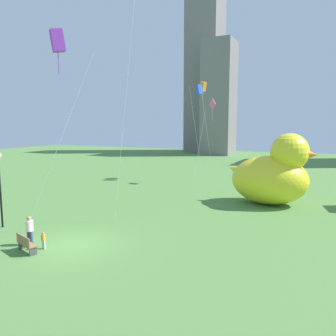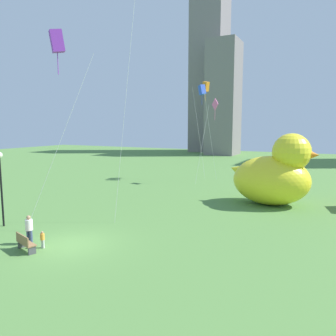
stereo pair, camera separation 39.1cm
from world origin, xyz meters
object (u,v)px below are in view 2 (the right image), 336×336
object	(u,v)px
kite_blue	(202,90)
kite_purple	(57,43)
giant_inflatable_duck	(274,175)
person_child	(42,239)
kite_pink	(214,107)
person_adult	(29,228)
lamppost	(0,173)
park_bench	(25,243)
kite_orange	(206,87)

from	to	relation	value
kite_blue	kite_purple	xyz separation A→B (m)	(0.73, -22.98, 0.24)
giant_inflatable_duck	kite_purple	bearing A→B (deg)	-123.58
person_child	kite_pink	xyz separation A→B (m)	(1.45, 22.74, 7.87)
person_adult	kite_pink	bearing A→B (deg)	83.61
giant_inflatable_duck	kite_pink	size ratio (longest dim) A/B	0.75
person_adult	lamppost	world-z (taller)	lamppost
kite_pink	kite_blue	bearing A→B (deg)	139.84
kite_purple	giant_inflatable_duck	bearing A→B (deg)	56.42
kite_blue	park_bench	bearing A→B (deg)	-89.45
person_child	kite_purple	bearing A→B (deg)	88.00
kite_blue	kite_orange	distance (m)	1.30
lamppost	kite_pink	size ratio (longest dim) A/B	0.51
giant_inflatable_duck	kite_blue	world-z (taller)	kite_blue
kite_pink	kite_purple	world-z (taller)	kite_purple
park_bench	person_child	size ratio (longest dim) A/B	1.66
kite_orange	kite_pink	bearing A→B (deg)	-54.36
park_bench	giant_inflatable_duck	xyz separation A→B (m)	(9.63, 16.06, 2.01)
giant_inflatable_duck	kite_pink	xyz separation A→B (m)	(-7.75, 7.42, 5.90)
kite_pink	kite_blue	size ratio (longest dim) A/B	0.84
person_adult	lamppost	size ratio (longest dim) A/B	0.33
kite_pink	person_adult	bearing A→B (deg)	-96.39
lamppost	kite_pink	bearing A→B (deg)	72.49
giant_inflatable_duck	lamppost	bearing A→B (deg)	-136.36
kite_orange	kite_blue	bearing A→B (deg)	-88.82
person_child	giant_inflatable_duck	bearing A→B (deg)	59.02
person_adult	person_child	world-z (taller)	person_adult
kite_blue	kite_purple	world-z (taller)	kite_purple
person_child	kite_blue	size ratio (longest dim) A/B	0.08
person_child	lamppost	xyz separation A→B (m)	(-5.23, 1.56, 2.93)
person_child	kite_pink	size ratio (longest dim) A/B	0.10
kite_pink	kite_purple	bearing A→B (deg)	-93.77
person_adult	kite_purple	bearing A→B (deg)	51.89
park_bench	kite_orange	distance (m)	28.48
person_adult	kite_orange	xyz separation A→B (m)	(0.39, 25.64, 10.08)
kite_pink	kite_orange	world-z (taller)	kite_orange
lamppost	kite_purple	distance (m)	8.99
lamppost	kite_blue	xyz separation A→B (m)	(4.56, 22.97, 7.04)
person_adult	kite_pink	size ratio (longest dim) A/B	0.17
giant_inflatable_duck	lamppost	distance (m)	19.96
person_adult	kite_pink	distance (m)	23.99
park_bench	kite_blue	world-z (taller)	kite_blue
person_adult	person_child	xyz separation A→B (m)	(1.09, -0.09, -0.38)
lamppost	kite_blue	size ratio (longest dim) A/B	0.43
person_adult	giant_inflatable_duck	distance (m)	18.44
person_adult	kite_pink	xyz separation A→B (m)	(2.54, 22.65, 7.49)
person_child	kite_purple	size ratio (longest dim) A/B	0.08
kite_pink	giant_inflatable_duck	bearing A→B (deg)	-43.76
kite_pink	park_bench	bearing A→B (deg)	-94.58
person_adult	kite_orange	world-z (taller)	kite_orange
person_adult	kite_orange	bearing A→B (deg)	89.13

